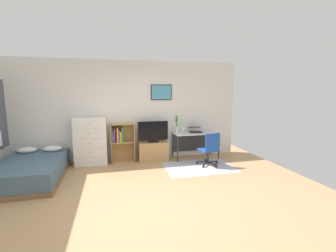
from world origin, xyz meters
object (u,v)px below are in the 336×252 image
(television, at_px, (153,132))
(desk, at_px, (194,137))
(computer_mouse, at_px, (205,132))
(bed, at_px, (31,170))
(wine_glass, at_px, (183,129))
(laptop, at_px, (195,130))
(office_chair, at_px, (210,148))
(dresser, at_px, (91,141))
(bamboo_vase, at_px, (177,125))
(tv_stand, at_px, (153,151))
(bookshelf, at_px, (121,140))

(television, height_order, desk, television)
(computer_mouse, bearing_deg, bed, -170.96)
(wine_glass, bearing_deg, laptop, 22.19)
(office_chair, bearing_deg, dresser, 156.39)
(bed, relative_size, wine_glass, 11.23)
(office_chair, distance_m, bamboo_vase, 1.21)
(dresser, distance_m, tv_stand, 1.66)
(computer_mouse, height_order, bamboo_vase, bamboo_vase)
(tv_stand, relative_size, computer_mouse, 7.73)
(tv_stand, xyz_separation_m, office_chair, (1.31, -0.85, 0.20))
(dresser, xyz_separation_m, bookshelf, (0.76, 0.07, -0.01))
(desk, xyz_separation_m, bamboo_vase, (-0.51, 0.08, 0.35))
(bookshelf, height_order, tv_stand, bookshelf)
(tv_stand, distance_m, television, 0.54)
(dresser, relative_size, television, 1.48)
(dresser, relative_size, wine_glass, 6.81)
(dresser, relative_size, bookshelf, 1.18)
(wine_glass, bearing_deg, bamboo_vase, 115.75)
(dresser, distance_m, laptop, 2.85)
(bed, bearing_deg, wine_glass, 9.31)
(laptop, bearing_deg, bookshelf, -176.79)
(bed, xyz_separation_m, laptop, (4.01, 0.78, 0.58))
(dresser, distance_m, bookshelf, 0.76)
(office_chair, distance_m, wine_glass, 0.93)
(laptop, bearing_deg, computer_mouse, -17.22)
(wine_glass, bearing_deg, computer_mouse, 5.35)
(tv_stand, bearing_deg, wine_glass, -12.87)
(bed, bearing_deg, office_chair, -1.03)
(desk, distance_m, wine_glass, 0.50)
(desk, height_order, bamboo_vase, bamboo_vase)
(television, distance_m, wine_glass, 0.83)
(laptop, bearing_deg, office_chair, -78.43)
(bed, xyz_separation_m, desk, (3.99, 0.79, 0.38))
(television, height_order, office_chair, television)
(dresser, distance_m, desk, 2.82)
(bed, xyz_separation_m, computer_mouse, (4.26, 0.68, 0.53))
(bookshelf, distance_m, desk, 2.07)
(bed, bearing_deg, desk, 10.75)
(tv_stand, relative_size, office_chair, 0.93)
(tv_stand, bearing_deg, laptop, -0.97)
(bookshelf, distance_m, tv_stand, 0.94)
(dresser, height_order, television, dresser)
(bed, height_order, office_chair, office_chair)
(office_chair, bearing_deg, bamboo_vase, 116.30)
(bookshelf, bearing_deg, desk, -1.90)
(office_chair, xyz_separation_m, computer_mouse, (0.16, 0.72, 0.30))
(laptop, distance_m, bamboo_vase, 0.55)
(tv_stand, distance_m, office_chair, 1.57)
(bookshelf, xyz_separation_m, laptop, (2.08, -0.07, 0.20))
(bookshelf, height_order, television, television)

